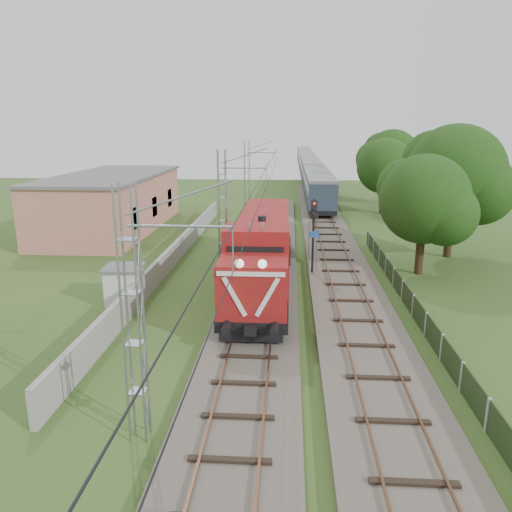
# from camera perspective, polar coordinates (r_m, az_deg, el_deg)

# --- Properties ---
(ground) EXTENTS (140.00, 140.00, 0.00)m
(ground) POSITION_cam_1_polar(r_m,az_deg,el_deg) (23.59, -0.29, -9.15)
(ground) COLOR #31501E
(ground) RESTS_ON ground
(track_main) EXTENTS (4.20, 70.00, 0.45)m
(track_main) POSITION_cam_1_polar(r_m,az_deg,el_deg) (30.06, 0.67, -3.45)
(track_main) COLOR #6B6054
(track_main) RESTS_ON ground
(track_side) EXTENTS (4.20, 80.00, 0.45)m
(track_side) POSITION_cam_1_polar(r_m,az_deg,el_deg) (42.71, 8.37, 1.86)
(track_side) COLOR #6B6054
(track_side) RESTS_ON ground
(catenary) EXTENTS (3.31, 70.00, 8.00)m
(catenary) POSITION_cam_1_polar(r_m,az_deg,el_deg) (34.27, -3.79, 5.43)
(catenary) COLOR gray
(catenary) RESTS_ON ground
(boundary_wall) EXTENTS (0.25, 40.00, 1.50)m
(boundary_wall) POSITION_cam_1_polar(r_m,az_deg,el_deg) (35.58, -9.38, 0.18)
(boundary_wall) COLOR #9E9E99
(boundary_wall) RESTS_ON ground
(station_building) EXTENTS (8.40, 20.40, 5.22)m
(station_building) POSITION_cam_1_polar(r_m,az_deg,el_deg) (48.94, -16.07, 5.99)
(station_building) COLOR tan
(station_building) RESTS_ON ground
(fence) EXTENTS (0.12, 32.00, 1.20)m
(fence) POSITION_cam_1_polar(r_m,az_deg,el_deg) (26.89, 17.54, -5.45)
(fence) COLOR black
(fence) RESTS_ON ground
(locomotive) EXTENTS (3.22, 18.37, 4.67)m
(locomotive) POSITION_cam_1_polar(r_m,az_deg,el_deg) (29.87, 0.73, 0.80)
(locomotive) COLOR black
(locomotive) RESTS_ON ground
(coach_rake) EXTENTS (3.03, 90.37, 3.50)m
(coach_rake) POSITION_cam_1_polar(r_m,az_deg,el_deg) (95.93, 5.98, 10.38)
(coach_rake) COLOR black
(coach_rake) RESTS_ON ground
(signal_post) EXTENTS (0.56, 0.44, 5.10)m
(signal_post) POSITION_cam_1_polar(r_m,az_deg,el_deg) (31.77, 6.61, 3.63)
(signal_post) COLOR black
(signal_post) RESTS_ON ground
(relay_hut) EXTENTS (2.17, 2.17, 2.13)m
(relay_hut) POSITION_cam_1_polar(r_m,az_deg,el_deg) (28.33, -14.81, -3.20)
(relay_hut) COLOR silver
(relay_hut) RESTS_ON ground
(tree_a) EXTENTS (6.06, 5.77, 7.85)m
(tree_a) POSITION_cam_1_polar(r_m,az_deg,el_deg) (33.93, 18.80, 6.04)
(tree_a) COLOR #3E2719
(tree_a) RESTS_ON ground
(tree_b) EXTENTS (7.50, 7.15, 9.73)m
(tree_b) POSITION_cam_1_polar(r_m,az_deg,el_deg) (39.16, 21.90, 8.55)
(tree_b) COLOR #3E2719
(tree_b) RESTS_ON ground
(tree_c) EXTENTS (6.41, 6.11, 8.31)m
(tree_c) POSITION_cam_1_polar(r_m,az_deg,el_deg) (57.42, 14.56, 9.86)
(tree_c) COLOR #3E2719
(tree_c) RESTS_ON ground
(tree_d) EXTENTS (7.07, 6.73, 9.17)m
(tree_d) POSITION_cam_1_polar(r_m,az_deg,el_deg) (64.88, 15.33, 10.78)
(tree_d) COLOR #3E2719
(tree_d) RESTS_ON ground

